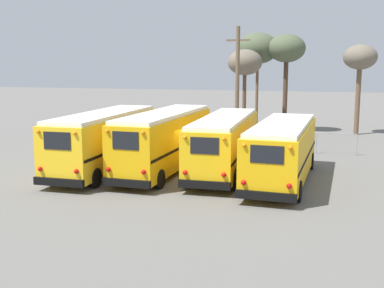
{
  "coord_description": "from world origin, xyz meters",
  "views": [
    {
      "loc": [
        6.9,
        -24.2,
        5.9
      ],
      "look_at": [
        0.0,
        0.24,
        1.62
      ],
      "focal_mm": 45.0,
      "sensor_mm": 36.0,
      "label": 1
    }
  ],
  "objects": [
    {
      "name": "ground_plane",
      "position": [
        0.0,
        0.0,
        0.0
      ],
      "size": [
        160.0,
        160.0,
        0.0
      ],
      "primitive_type": "plane",
      "color": "#66635E"
    },
    {
      "name": "utility_pole",
      "position": [
        0.23,
        12.1,
        4.45
      ],
      "size": [
        1.8,
        0.3,
        8.62
      ],
      "color": "brown",
      "rests_on": "ground"
    },
    {
      "name": "bare_tree_1",
      "position": [
        3.38,
        17.59,
        6.98
      ],
      "size": [
        3.16,
        3.16,
        8.32
      ],
      "color": "#473323",
      "rests_on": "ground"
    },
    {
      "name": "school_bus_2",
      "position": [
        1.61,
        1.06,
        1.67
      ],
      "size": [
        2.72,
        10.27,
        3.06
      ],
      "color": "yellow",
      "rests_on": "ground"
    },
    {
      "name": "school_bus_1",
      "position": [
        -1.61,
        0.44,
        1.77
      ],
      "size": [
        2.72,
        10.14,
        3.28
      ],
      "color": "#EAAA0F",
      "rests_on": "ground"
    },
    {
      "name": "school_bus_3",
      "position": [
        4.83,
        -0.27,
        1.63
      ],
      "size": [
        2.95,
        9.64,
        2.99
      ],
      "color": "#EAAA0F",
      "rests_on": "ground"
    },
    {
      "name": "fence_line",
      "position": [
        0.0,
        7.96,
        0.99
      ],
      "size": [
        17.71,
        0.06,
        1.42
      ],
      "color": "#939399",
      "rests_on": "ground"
    },
    {
      "name": "bare_tree_0",
      "position": [
        0.27,
        15.13,
        5.87
      ],
      "size": [
        2.8,
        2.8,
        7.01
      ],
      "color": "brown",
      "rests_on": "ground"
    },
    {
      "name": "bare_tree_3",
      "position": [
        0.86,
        18.25,
        7.12
      ],
      "size": [
        3.57,
        3.57,
        8.51
      ],
      "color": "brown",
      "rests_on": "ground"
    },
    {
      "name": "bare_tree_2",
      "position": [
        9.29,
        17.83,
        6.19
      ],
      "size": [
        2.72,
        2.72,
        7.41
      ],
      "color": "brown",
      "rests_on": "ground"
    },
    {
      "name": "school_bus_0",
      "position": [
        -4.83,
        -0.34,
        1.75
      ],
      "size": [
        2.64,
        9.95,
        3.24
      ],
      "color": "yellow",
      "rests_on": "ground"
    }
  ]
}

